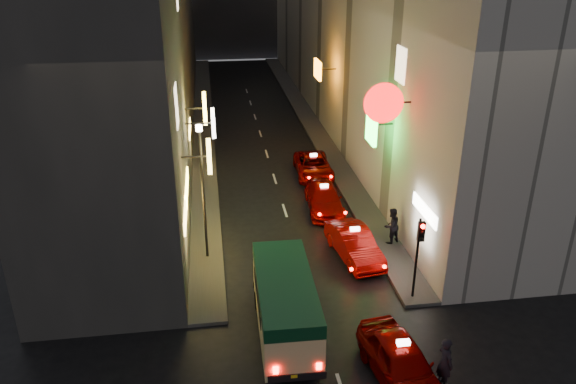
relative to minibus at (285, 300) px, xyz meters
name	(u,v)px	position (x,y,z in m)	size (l,w,h in m)	color
building_left	(144,7)	(-6.57, 26.88, 7.47)	(7.52, 52.00, 18.00)	#3D3A38
building_right	(359,4)	(9.43, 26.88, 7.47)	(8.10, 52.00, 18.00)	#BAB5AA
sidewalk_left	(204,123)	(-2.82, 26.89, -1.45)	(1.50, 52.00, 0.15)	#474542
sidewalk_right	(308,119)	(5.68, 26.89, -1.45)	(1.50, 52.00, 0.15)	#474542
minibus	(285,300)	(0.00, 0.00, 0.00)	(2.10, 5.67, 2.42)	beige
taxi_near	(402,360)	(3.42, -2.92, -0.67)	(2.88, 5.64, 1.89)	#820200
taxi_second	(354,242)	(3.89, 5.06, -0.72)	(2.80, 5.30, 1.78)	#820200
taxi_third	(324,196)	(3.55, 10.27, -0.78)	(2.19, 4.82, 1.67)	#820200
taxi_far	(313,164)	(3.87, 15.07, -0.78)	(2.10, 4.74, 1.66)	#820200
pedestrian_crossing	(445,359)	(4.73, -3.31, -0.47)	(0.69, 0.45, 2.11)	black
pedestrian_sidewalk	(392,224)	(5.90, 5.93, -0.38)	(0.75, 0.47, 2.00)	black
traffic_light	(420,243)	(5.43, 1.36, 1.16)	(0.26, 0.43, 3.50)	black
lamp_post	(203,184)	(-2.77, 5.89, 2.20)	(0.28, 0.28, 6.22)	black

